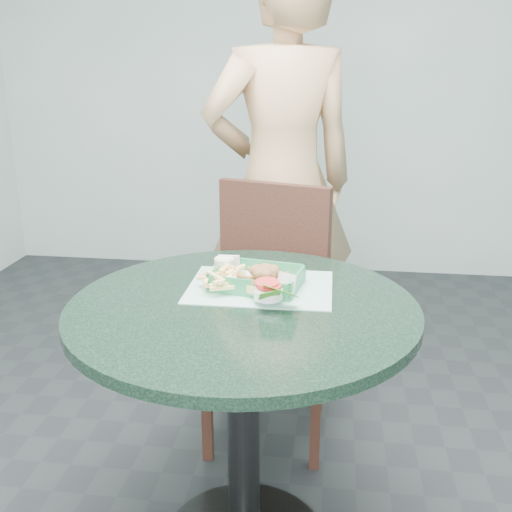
# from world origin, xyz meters

# --- Properties ---
(wall_back) EXTENTS (4.00, 0.04, 2.80)m
(wall_back) POSITION_xyz_m (0.00, 2.50, 1.40)
(wall_back) COLOR silver
(wall_back) RESTS_ON ground
(cafe_table) EXTENTS (0.90, 0.90, 0.75)m
(cafe_table) POSITION_xyz_m (0.00, 0.00, 0.58)
(cafe_table) COLOR black
(cafe_table) RESTS_ON floor
(dining_chair) EXTENTS (0.44, 0.44, 0.93)m
(dining_chair) POSITION_xyz_m (-0.00, 0.66, 0.53)
(dining_chair) COLOR black
(dining_chair) RESTS_ON floor
(diner_person) EXTENTS (0.90, 0.76, 2.09)m
(diner_person) POSITION_xyz_m (0.01, 0.97, 1.04)
(diner_person) COLOR tan
(diner_person) RESTS_ON floor
(placemat) EXTENTS (0.39, 0.29, 0.00)m
(placemat) POSITION_xyz_m (0.03, 0.12, 0.75)
(placemat) COLOR #95CCBE
(placemat) RESTS_ON cafe_table
(food_basket) EXTENTS (0.23, 0.17, 0.05)m
(food_basket) POSITION_xyz_m (0.02, 0.12, 0.77)
(food_basket) COLOR #28854E
(food_basket) RESTS_ON placemat
(crab_sandwich) EXTENTS (0.11, 0.11, 0.07)m
(crab_sandwich) POSITION_xyz_m (0.05, 0.08, 0.80)
(crab_sandwich) COLOR #EEC36E
(crab_sandwich) RESTS_ON food_basket
(fries_pile) EXTENTS (0.13, 0.14, 0.05)m
(fries_pile) POSITION_xyz_m (-0.06, 0.08, 0.79)
(fries_pile) COLOR #FDD67F
(fries_pile) RESTS_ON food_basket
(sauce_ramekin) EXTENTS (0.06, 0.06, 0.03)m
(sauce_ramekin) POSITION_xyz_m (-0.09, 0.15, 0.80)
(sauce_ramekin) COLOR beige
(sauce_ramekin) RESTS_ON food_basket
(garnish_cup) EXTENTS (0.11, 0.11, 0.04)m
(garnish_cup) POSITION_xyz_m (0.09, 0.00, 0.79)
(garnish_cup) COLOR white
(garnish_cup) RESTS_ON food_basket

